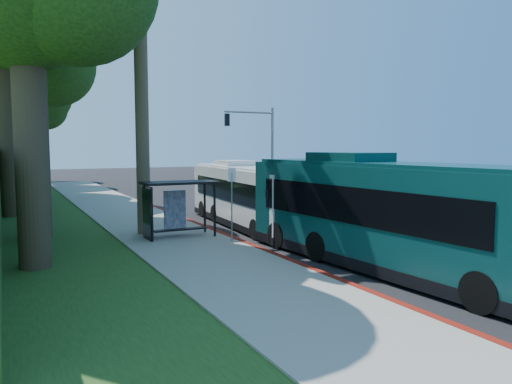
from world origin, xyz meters
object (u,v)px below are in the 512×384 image
teal_bus (390,214)px  pickup (256,199)px  white_bus (247,195)px  bus_shelter (173,198)px

teal_bus → pickup: (3.22, 16.01, -1.18)m
white_bus → pickup: 6.70m
pickup → bus_shelter: bearing=-154.8°
bus_shelter → pickup: (7.87, 7.47, -1.10)m
bus_shelter → pickup: bearing=43.5°
bus_shelter → pickup: 10.91m
teal_bus → white_bus: bearing=87.3°
bus_shelter → pickup: bus_shelter is taller
white_bus → pickup: size_ratio=2.23×
bus_shelter → white_bus: bearing=21.7°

